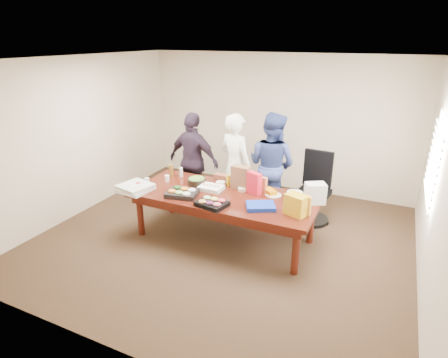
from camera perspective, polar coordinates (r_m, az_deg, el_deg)
The scene contains 39 objects.
floor at distance 5.96m, azimuth 0.00°, elevation -9.11°, with size 5.50×5.00×0.02m, color #47301E.
ceiling at distance 5.16m, azimuth 0.00°, elevation 18.00°, with size 5.50×5.00×0.02m, color white.
wall_back at distance 7.67m, azimuth 8.03°, elevation 8.54°, with size 5.50×0.04×2.70m, color beige.
wall_front at distance 3.48m, azimuth -17.88°, elevation -8.06°, with size 5.50×0.04×2.70m, color beige.
wall_left at distance 6.99m, azimuth -21.01°, elevation 6.11°, with size 0.04×5.00×2.70m, color beige.
wall_right at distance 4.98m, azimuth 30.03°, elevation -1.08°, with size 0.04×5.00×2.70m, color beige.
window_panel at distance 5.50m, azimuth 29.65°, elevation 2.57°, with size 0.03×1.40×1.10m, color white.
window_blinds at distance 5.50m, azimuth 29.24°, elevation 2.63°, with size 0.04×1.36×1.00m, color beige.
conference_table at distance 5.78m, azimuth 0.00°, elevation -5.81°, with size 2.80×1.20×0.75m, color #4C1C0F.
office_chair at distance 6.39m, azimuth 13.53°, elevation -1.71°, with size 0.59×0.59×1.16m, color black.
person_center at distance 6.38m, azimuth 1.78°, elevation 2.04°, with size 0.66×0.44×1.82m, color white.
person_right at distance 6.44m, azimuth 7.26°, elevation 2.12°, with size 0.89×0.69×1.83m, color navy.
person_left at distance 6.73m, azimuth -4.66°, elevation 2.75°, with size 1.03×0.43×1.76m, color #2C1F2D.
veggie_tray at distance 5.60m, azimuth -6.44°, elevation -2.21°, with size 0.45×0.35×0.07m, color black.
fruit_tray at distance 5.24m, azimuth -1.85°, elevation -3.81°, with size 0.41×0.32×0.06m, color black.
sheet_cake at distance 5.78m, azimuth -1.98°, elevation -1.38°, with size 0.36×0.27×0.06m, color white.
salad_bowl at distance 6.01m, azimuth -4.21°, elevation -0.35°, with size 0.30×0.30×0.10m, color black.
chip_bag_blue at distance 5.20m, azimuth 5.62°, elevation -4.16°, with size 0.39×0.29×0.06m, color #1333A7.
chip_bag_red at distance 5.60m, azimuth 4.64°, elevation -0.66°, with size 0.23×0.10×0.34m, color red.
chip_bag_yellow at distance 5.06m, azimuth 12.15°, elevation -3.99°, with size 0.18×0.07×0.27m, color gold.
chip_bag_orange at distance 5.66m, azimuth 5.75°, elevation -0.92°, with size 0.17×0.07×0.26m, color #C6613A.
mayo_jar at distance 6.03m, azimuth 0.82°, elevation -0.06°, with size 0.08×0.08×0.13m, color silver.
mustard_bottle at distance 5.94m, azimuth 0.67°, elevation -0.17°, with size 0.06×0.06×0.17m, color gold.
dressing_bottle at distance 6.34m, azimuth -8.08°, elevation 1.26°, with size 0.07×0.07×0.22m, color brown.
ranch_bottle at distance 6.34m, azimuth -6.57°, elevation 1.04°, with size 0.05×0.05×0.16m, color white.
banana_bunch at distance 5.67m, azimuth 7.05°, elevation -1.95°, with size 0.22×0.13×0.07m, color orange.
bread_loaf at distance 6.13m, azimuth -0.26°, elevation 0.21°, with size 0.27×0.12×0.11m, color brown.
kraft_bag at distance 5.78m, azimuth 2.61°, elevation 0.25°, with size 0.28×0.16×0.37m, color brown.
red_cup at distance 5.94m, azimuth -12.99°, elevation -1.04°, with size 0.08×0.08×0.11m, color #B91E34.
clear_cup_a at distance 6.11m, azimuth -11.72°, elevation -0.33°, with size 0.08×0.08×0.11m, color silver.
clear_cup_b at distance 6.17m, azimuth -8.70°, elevation 0.09°, with size 0.08×0.08×0.11m, color white.
pizza_box_lower at distance 5.90m, azimuth -13.38°, elevation -1.53°, with size 0.45×0.45×0.05m, color white.
pizza_box_upper at distance 5.88m, azimuth -13.44°, elevation -1.09°, with size 0.45×0.45×0.05m, color silver.
plate_a at distance 5.63m, azimuth 7.58°, elevation -2.46°, with size 0.24×0.24×0.01m, color beige.
plate_b at distance 5.77m, azimuth 10.79°, elevation -2.06°, with size 0.24×0.24×0.02m, color white.
dip_bowl_a at distance 5.74m, azimuth 2.83°, elevation -1.58°, with size 0.14×0.14×0.05m, color beige.
dip_bowl_b at distance 5.95m, azimuth -0.52°, elevation -0.70°, with size 0.15×0.15×0.06m, color silver.
grocery_bag_white at distance 5.44m, azimuth 13.79°, elevation -2.14°, with size 0.28×0.20×0.30m, color silver.
grocery_bag_yellow at distance 5.04m, azimuth 11.01°, elevation -3.90°, with size 0.29×0.20×0.29m, color gold.
Camera 1 is at (2.18, -4.67, 2.99)m, focal length 29.85 mm.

